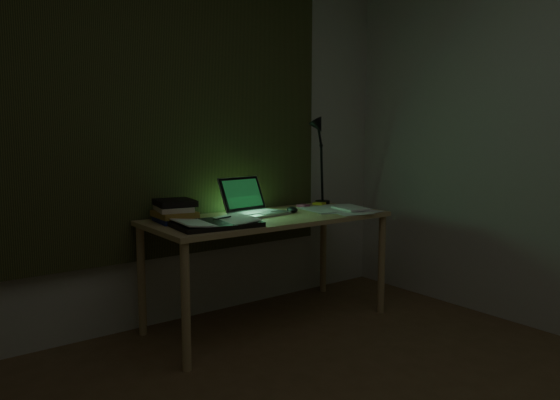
# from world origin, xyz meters

# --- Properties ---
(wall_back) EXTENTS (3.50, 0.00, 2.50)m
(wall_back) POSITION_xyz_m (0.00, 2.00, 1.25)
(wall_back) COLOR beige
(wall_back) RESTS_ON ground
(curtain) EXTENTS (2.20, 0.06, 2.00)m
(curtain) POSITION_xyz_m (0.00, 1.96, 1.45)
(curtain) COLOR #303319
(curtain) RESTS_ON wall_back
(desk) EXTENTS (1.55, 0.68, 0.71)m
(desk) POSITION_xyz_m (0.45, 1.58, 0.35)
(desk) COLOR tan
(desk) RESTS_ON floor
(laptop) EXTENTS (0.41, 0.45, 0.25)m
(laptop) POSITION_xyz_m (0.43, 1.65, 0.83)
(laptop) COLOR #A9A9AD
(laptop) RESTS_ON desk
(open_textbook) EXTENTS (0.49, 0.37, 0.04)m
(open_textbook) POSITION_xyz_m (-0.01, 1.45, 0.73)
(open_textbook) COLOR white
(open_textbook) RESTS_ON desk
(book_stack) EXTENTS (0.24, 0.28, 0.13)m
(book_stack) POSITION_xyz_m (-0.12, 1.73, 0.77)
(book_stack) COLOR white
(book_stack) RESTS_ON desk
(loose_papers) EXTENTS (0.48, 0.50, 0.02)m
(loose_papers) POSITION_xyz_m (0.98, 1.46, 0.72)
(loose_papers) COLOR white
(loose_papers) RESTS_ON desk
(mouse) EXTENTS (0.09, 0.12, 0.04)m
(mouse) POSITION_xyz_m (0.66, 1.60, 0.73)
(mouse) COLOR black
(mouse) RESTS_ON desk
(sticky_yellow) EXTENTS (0.10, 0.10, 0.02)m
(sticky_yellow) POSITION_xyz_m (1.08, 1.81, 0.71)
(sticky_yellow) COLOR #FFF535
(sticky_yellow) RESTS_ON desk
(sticky_pink) EXTENTS (0.09, 0.09, 0.02)m
(sticky_pink) POSITION_xyz_m (0.91, 1.79, 0.71)
(sticky_pink) COLOR #CD4F85
(sticky_pink) RESTS_ON desk
(desk_lamp) EXTENTS (0.44, 0.37, 0.60)m
(desk_lamp) POSITION_xyz_m (1.15, 1.85, 1.00)
(desk_lamp) COLOR black
(desk_lamp) RESTS_ON desk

